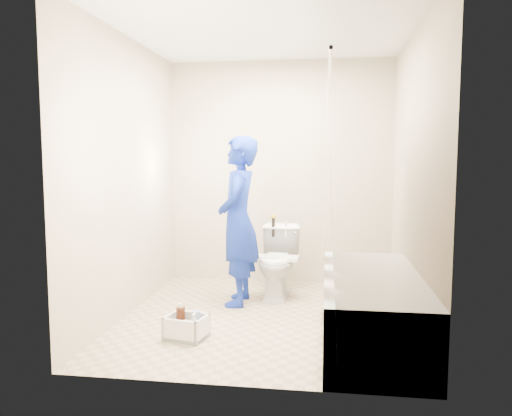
# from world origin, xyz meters

# --- Properties ---
(floor) EXTENTS (2.60, 2.60, 0.00)m
(floor) POSITION_xyz_m (0.00, 0.00, 0.00)
(floor) COLOR tan
(floor) RESTS_ON ground
(ceiling) EXTENTS (2.40, 2.60, 0.02)m
(ceiling) POSITION_xyz_m (0.00, 0.00, 2.40)
(ceiling) COLOR silver
(ceiling) RESTS_ON wall_back
(wall_back) EXTENTS (2.40, 0.02, 2.40)m
(wall_back) POSITION_xyz_m (0.00, 1.30, 1.20)
(wall_back) COLOR tan
(wall_back) RESTS_ON ground
(wall_front) EXTENTS (2.40, 0.02, 2.40)m
(wall_front) POSITION_xyz_m (0.00, -1.30, 1.20)
(wall_front) COLOR tan
(wall_front) RESTS_ON ground
(wall_left) EXTENTS (0.02, 2.60, 2.40)m
(wall_left) POSITION_xyz_m (-1.20, 0.00, 1.20)
(wall_left) COLOR tan
(wall_left) RESTS_ON ground
(wall_right) EXTENTS (0.02, 2.60, 2.40)m
(wall_right) POSITION_xyz_m (1.20, 0.00, 1.20)
(wall_right) COLOR tan
(wall_right) RESTS_ON ground
(bathtub) EXTENTS (0.70, 1.75, 0.50)m
(bathtub) POSITION_xyz_m (0.85, -0.43, 0.27)
(bathtub) COLOR silver
(bathtub) RESTS_ON ground
(curtain_rod) EXTENTS (0.02, 1.90, 0.02)m
(curtain_rod) POSITION_xyz_m (0.52, -0.43, 1.95)
(curtain_rod) COLOR silver
(curtain_rod) RESTS_ON wall_back
(shower_curtain) EXTENTS (0.06, 1.75, 1.80)m
(shower_curtain) POSITION_xyz_m (0.52, -0.43, 1.02)
(shower_curtain) COLOR white
(shower_curtain) RESTS_ON curtain_rod
(toilet) EXTENTS (0.41, 0.69, 0.69)m
(toilet) POSITION_xyz_m (0.04, 0.69, 0.34)
(toilet) COLOR white
(toilet) RESTS_ON ground
(tank_lid) EXTENTS (0.43, 0.20, 0.03)m
(tank_lid) POSITION_xyz_m (0.03, 0.58, 0.40)
(tank_lid) COLOR white
(tank_lid) RESTS_ON toilet
(tank_internals) EXTENTS (0.17, 0.06, 0.22)m
(tank_internals) POSITION_xyz_m (0.01, 0.88, 0.68)
(tank_internals) COLOR black
(tank_internals) RESTS_ON toilet
(plumber) EXTENTS (0.40, 0.58, 1.56)m
(plumber) POSITION_xyz_m (-0.30, 0.39, 0.78)
(plumber) COLOR #0F189B
(plumber) RESTS_ON ground
(cleaning_caddy) EXTENTS (0.34, 0.29, 0.22)m
(cleaning_caddy) POSITION_xyz_m (-0.52, -0.58, 0.08)
(cleaning_caddy) COLOR silver
(cleaning_caddy) RESTS_ON ground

